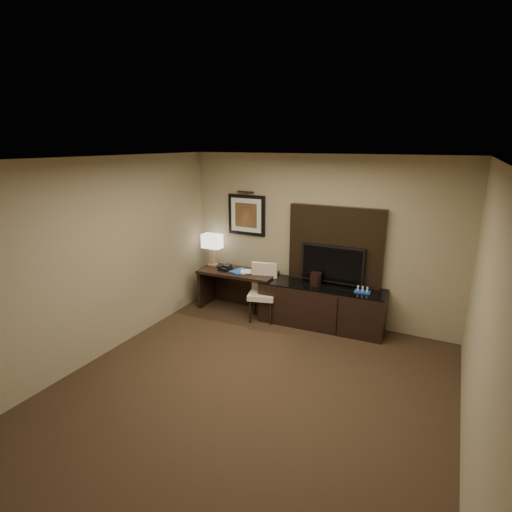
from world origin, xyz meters
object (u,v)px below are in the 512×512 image
Objects in this scene: desk at (238,291)px; desk_chair at (262,294)px; table_lamp at (212,250)px; minibar_tray at (363,290)px; credenza at (321,306)px; ice_bucket at (316,279)px; desk_phone at (225,267)px; tv at (332,264)px; water_bottle at (259,269)px.

desk_chair reaches higher than desk.
table_lamp is 2.42× the size of minibar_tray.
desk is 2.39× the size of table_lamp.
ice_bucket is at bearing -175.59° from credenza.
table_lamp is 0.46m from desk_phone.
ice_bucket is (-0.21, -0.15, -0.24)m from tv.
desk is 6.74× the size of desk_phone.
tv is at bearing 49.49° from credenza.
minibar_tray is (0.63, -0.01, 0.38)m from credenza.
water_bottle is at bearing 111.77° from desk_chair.
credenza is at bearing -1.11° from desk.
ice_bucket is (1.00, -0.01, -0.02)m from water_bottle.
desk is 0.68× the size of credenza.
water_bottle is at bearing 21.17° from desk_phone.
desk_phone is 0.86× the size of minibar_tray.
ice_bucket is at bearing -1.53° from desk.
ice_bucket is at bearing -1.17° from desk_chair.
desk is 1.46m from ice_bucket.
desk_chair is at bearing -161.20° from tv.
credenza is at bearing 179.00° from minibar_tray.
credenza is at bearing -1.74° from table_lamp.
desk_chair is 0.85m from desk_phone.
minibar_tray is at bearing -7.40° from desk_chair.
tv is 0.62m from minibar_tray.
ice_bucket is (0.84, 0.20, 0.34)m from desk_chair.
desk_chair reaches higher than water_bottle.
water_bottle reaches higher than minibar_tray.
ice_bucket is at bearing -144.37° from tv.
credenza is at bearing 7.35° from ice_bucket.
minibar_tray is at bearing -3.94° from credenza.
tv is (1.61, 0.19, 0.66)m from desk.
desk is at bearing -178.96° from minibar_tray.
desk_phone is 2.36m from minibar_tray.
desk is 0.87m from table_lamp.
desk_phone reaches higher than desk.
desk_chair is 0.45m from water_bottle.
credenza is (1.51, 0.05, -0.02)m from desk.
tv reaches higher than water_bottle.
tv is 1.12× the size of desk_chair.
tv reaches higher than desk.
desk_phone is at bearing -177.06° from ice_bucket.
desk_chair reaches higher than ice_bucket.
credenza is 3.52× the size of table_lamp.
desk_chair is 1.62m from minibar_tray.
desk is at bearing -173.28° from tv.
desk_chair is 1.30m from table_lamp.
tv reaches higher than ice_bucket.
water_bottle reaches higher than ice_bucket.
credenza is 11.96× the size of water_bottle.
ice_bucket reaches higher than credenza.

